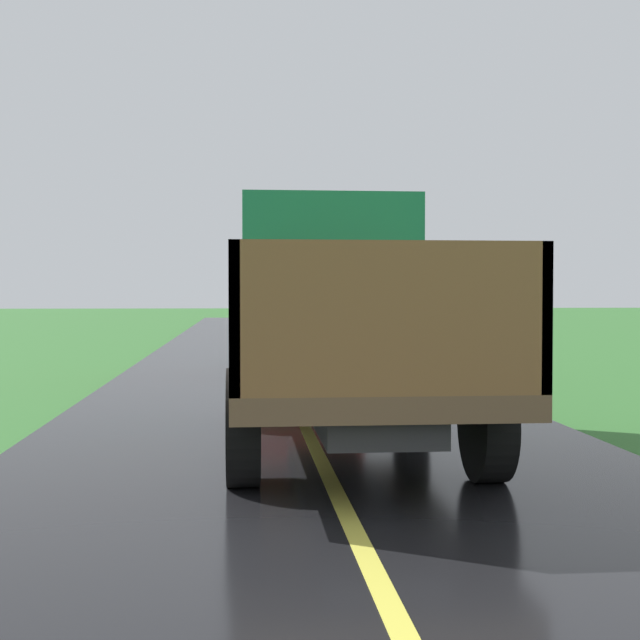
% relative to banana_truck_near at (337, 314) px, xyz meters
% --- Properties ---
extents(banana_truck_near, '(2.38, 5.82, 2.80)m').
position_rel_banana_truck_near_xyz_m(banana_truck_near, '(0.00, 0.00, 0.00)').
color(banana_truck_near, '#2D2D30').
rests_on(banana_truck_near, road_surface).
extents(banana_truck_far, '(2.38, 5.81, 2.80)m').
position_rel_banana_truck_near_xyz_m(banana_truck_far, '(-0.03, 9.48, -0.01)').
color(banana_truck_far, '#2D2D30').
rests_on(banana_truck_far, road_surface).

